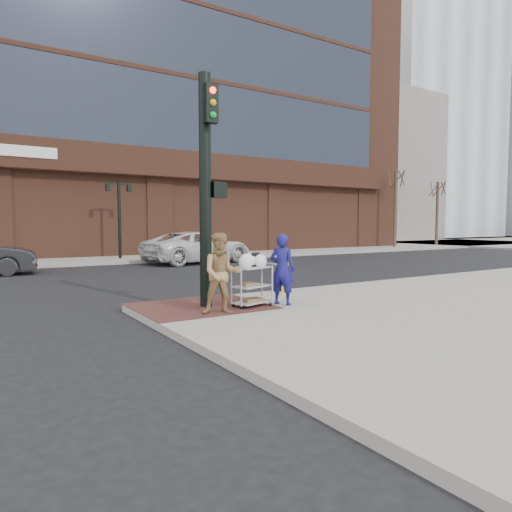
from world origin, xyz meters
TOP-DOWN VIEW (x-y plane):
  - ground at (0.00, 0.00)m, footprint 220.00×220.00m
  - sidewalk_far at (12.50, 32.00)m, footprint 65.00×36.00m
  - brick_curb_ramp at (-0.60, 0.90)m, footprint 2.80×2.40m
  - bank_building at (5.00, 31.00)m, footprint 42.00×26.00m
  - filler_block at (40.00, 38.00)m, footprint 14.00×20.00m
  - bare_tree_a at (24.00, 16.50)m, footprint 1.80×1.80m
  - bare_tree_b at (30.00, 17.00)m, footprint 1.80×1.80m
  - lamp_post at (2.00, 16.00)m, footprint 1.32×0.22m
  - traffic_signal_pole at (-0.48, 0.77)m, footprint 0.61×0.51m
  - woman_blue at (1.05, 0.11)m, footprint 0.63×0.69m
  - pedestrian_tan at (-0.60, -0.11)m, footprint 0.97×0.87m
  - minivan_white at (5.01, 12.80)m, footprint 6.08×3.66m
  - utility_cart at (0.34, 0.26)m, footprint 0.95×0.70m
  - fire_hydrant at (2.08, 1.44)m, footprint 0.41×0.29m

SIDE VIEW (x-z plane):
  - ground at x=0.00m, z-range 0.00..0.00m
  - sidewalk_far at x=12.50m, z-range 0.00..0.15m
  - brick_curb_ramp at x=-0.60m, z-range 0.15..0.16m
  - fire_hydrant at x=2.08m, z-range 0.16..1.04m
  - utility_cart at x=0.34m, z-range 0.09..1.28m
  - minivan_white at x=5.01m, z-range 0.00..1.58m
  - woman_blue at x=1.05m, z-range 0.15..1.74m
  - pedestrian_tan at x=-0.60m, z-range 0.15..1.78m
  - lamp_post at x=2.00m, z-range 0.62..4.62m
  - traffic_signal_pole at x=-0.48m, z-range 0.33..5.33m
  - bare_tree_b at x=30.00m, z-range 2.44..9.14m
  - bare_tree_a at x=24.00m, z-range 2.67..9.87m
  - filler_block at x=40.00m, z-range 0.00..18.00m
  - bank_building at x=5.00m, z-range 0.15..28.15m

